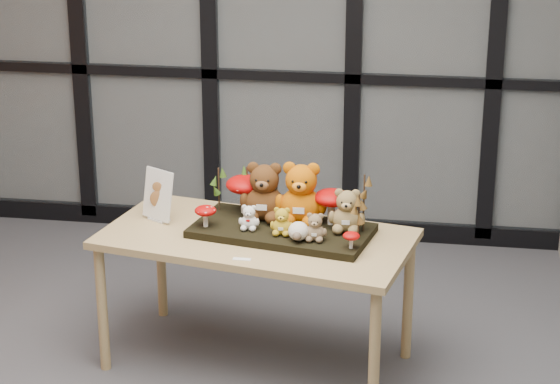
% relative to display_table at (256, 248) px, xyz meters
% --- Properties ---
extents(room_shell, '(5.00, 5.00, 5.00)m').
position_rel_display_table_xyz_m(room_shell, '(-0.16, -0.74, 1.07)').
color(room_shell, '#A9A79F').
rests_on(room_shell, floor).
extents(glass_partition, '(4.90, 0.06, 2.78)m').
position_rel_display_table_xyz_m(glass_partition, '(-0.16, 1.73, 0.80)').
color(glass_partition, '#2D383F').
rests_on(glass_partition, floor).
extents(display_table, '(1.56, 0.99, 0.68)m').
position_rel_display_table_xyz_m(display_table, '(0.00, 0.00, 0.00)').
color(display_table, tan).
rests_on(display_table, floor).
extents(diorama_tray, '(0.90, 0.57, 0.04)m').
position_rel_display_table_xyz_m(diorama_tray, '(0.12, 0.03, 0.09)').
color(diorama_tray, black).
rests_on(diorama_tray, display_table).
extents(bear_pooh_yellow, '(0.29, 0.27, 0.33)m').
position_rel_display_table_xyz_m(bear_pooh_yellow, '(0.20, 0.11, 0.27)').
color(bear_pooh_yellow, '#C45C04').
rests_on(bear_pooh_yellow, diorama_tray).
extents(bear_brown_medium, '(0.28, 0.26, 0.31)m').
position_rel_display_table_xyz_m(bear_brown_medium, '(0.02, 0.13, 0.26)').
color(bear_brown_medium, '#4C2A10').
rests_on(bear_brown_medium, diorama_tray).
extents(bear_tan_back, '(0.20, 0.19, 0.23)m').
position_rel_display_table_xyz_m(bear_tan_back, '(0.42, 0.04, 0.22)').
color(bear_tan_back, olive).
rests_on(bear_tan_back, diorama_tray).
extents(bear_small_yellow, '(0.13, 0.12, 0.14)m').
position_rel_display_table_xyz_m(bear_small_yellow, '(0.13, -0.05, 0.18)').
color(bear_small_yellow, gold).
rests_on(bear_small_yellow, diorama_tray).
extents(bear_white_bow, '(0.12, 0.11, 0.13)m').
position_rel_display_table_xyz_m(bear_white_bow, '(-0.03, -0.01, 0.17)').
color(bear_white_bow, white).
rests_on(bear_white_bow, diorama_tray).
extents(bear_beige_small, '(0.13, 0.12, 0.14)m').
position_rel_display_table_xyz_m(bear_beige_small, '(0.29, -0.10, 0.18)').
color(bear_beige_small, olive).
rests_on(bear_beige_small, diorama_tray).
extents(plush_cream_hedgehog, '(0.08, 0.08, 0.10)m').
position_rel_display_table_xyz_m(plush_cream_hedgehog, '(0.22, -0.11, 0.15)').
color(plush_cream_hedgehog, silver).
rests_on(plush_cream_hedgehog, diorama_tray).
extents(mushroom_back_left, '(0.19, 0.19, 0.21)m').
position_rel_display_table_xyz_m(mushroom_back_left, '(-0.09, 0.20, 0.21)').
color(mushroom_back_left, '#A10505').
rests_on(mushroom_back_left, diorama_tray).
extents(mushroom_back_right, '(0.17, 0.17, 0.19)m').
position_rel_display_table_xyz_m(mushroom_back_right, '(0.34, 0.11, 0.20)').
color(mushroom_back_right, '#A10505').
rests_on(mushroom_back_right, diorama_tray).
extents(mushroom_front_left, '(0.10, 0.10, 0.11)m').
position_rel_display_table_xyz_m(mushroom_front_left, '(-0.24, -0.02, 0.16)').
color(mushroom_front_left, '#A10505').
rests_on(mushroom_front_left, diorama_tray).
extents(mushroom_front_right, '(0.08, 0.08, 0.09)m').
position_rel_display_table_xyz_m(mushroom_front_right, '(0.46, -0.17, 0.15)').
color(mushroom_front_right, '#A10505').
rests_on(mushroom_front_right, diorama_tray).
extents(sprig_green_far_left, '(0.05, 0.05, 0.22)m').
position_rel_display_table_xyz_m(sprig_green_far_left, '(-0.22, 0.21, 0.21)').
color(sprig_green_far_left, '#1D380C').
rests_on(sprig_green_far_left, diorama_tray).
extents(sprig_green_mid_left, '(0.05, 0.05, 0.23)m').
position_rel_display_table_xyz_m(sprig_green_mid_left, '(-0.09, 0.23, 0.22)').
color(sprig_green_mid_left, '#1D380C').
rests_on(sprig_green_mid_left, diorama_tray).
extents(sprig_dry_far_right, '(0.05, 0.05, 0.28)m').
position_rel_display_table_xyz_m(sprig_dry_far_right, '(0.50, 0.05, 0.24)').
color(sprig_dry_far_right, brown).
rests_on(sprig_dry_far_right, diorama_tray).
extents(sprig_dry_mid_right, '(0.05, 0.05, 0.22)m').
position_rel_display_table_xyz_m(sprig_dry_mid_right, '(0.49, -0.06, 0.21)').
color(sprig_dry_mid_right, brown).
rests_on(sprig_dry_mid_right, diorama_tray).
extents(sprig_green_centre, '(0.05, 0.05, 0.18)m').
position_rel_display_table_xyz_m(sprig_green_centre, '(0.06, 0.21, 0.19)').
color(sprig_green_centre, '#1D380C').
rests_on(sprig_green_centre, diorama_tray).
extents(sign_holder, '(0.18, 0.14, 0.26)m').
position_rel_display_table_xyz_m(sign_holder, '(-0.51, 0.12, 0.18)').
color(sign_holder, silver).
rests_on(sign_holder, display_table).
extents(label_card, '(0.08, 0.03, 0.00)m').
position_rel_display_table_xyz_m(label_card, '(-0.01, -0.29, 0.07)').
color(label_card, white).
rests_on(label_card, display_table).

